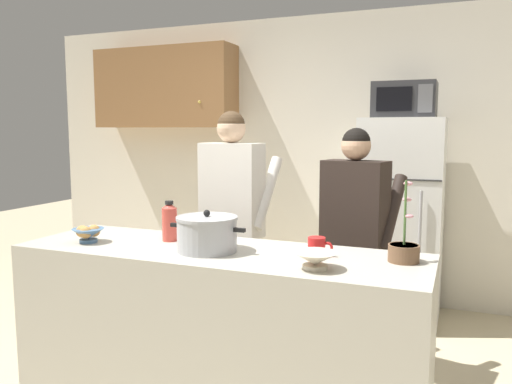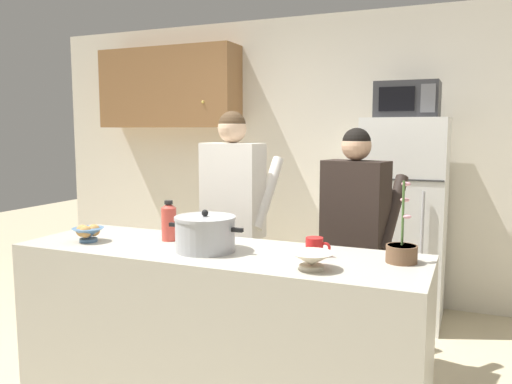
{
  "view_description": "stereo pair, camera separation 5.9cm",
  "coord_description": "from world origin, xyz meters",
  "px_view_note": "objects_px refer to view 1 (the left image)",
  "views": [
    {
      "loc": [
        1.2,
        -2.4,
        1.56
      ],
      "look_at": [
        0.0,
        0.55,
        1.17
      ],
      "focal_mm": 35.86,
      "sensor_mm": 36.0,
      "label": 1
    },
    {
      "loc": [
        1.25,
        -2.38,
        1.56
      ],
      "look_at": [
        0.0,
        0.55,
        1.17
      ],
      "focal_mm": 35.86,
      "sensor_mm": 36.0,
      "label": 2
    }
  ],
  "objects_px": {
    "bread_bowl": "(88,233)",
    "bottle_near_edge": "(170,221)",
    "person_near_pot": "(232,202)",
    "person_by_sink": "(355,223)",
    "empty_bowl": "(315,259)",
    "refrigerator": "(401,220)",
    "cooking_pot": "(207,234)",
    "potted_orchid": "(404,250)",
    "microwave": "(405,100)",
    "coffee_mug": "(317,246)"
  },
  "relations": [
    {
      "from": "coffee_mug",
      "to": "microwave",
      "type": "bearing_deg",
      "value": 82.79
    },
    {
      "from": "refrigerator",
      "to": "bottle_near_edge",
      "type": "height_order",
      "value": "refrigerator"
    },
    {
      "from": "refrigerator",
      "to": "person_near_pot",
      "type": "xyz_separation_m",
      "value": [
        -1.03,
        -1.05,
        0.23
      ]
    },
    {
      "from": "microwave",
      "to": "bottle_near_edge",
      "type": "relative_size",
      "value": 2.05
    },
    {
      "from": "bottle_near_edge",
      "to": "person_by_sink",
      "type": "bearing_deg",
      "value": 36.28
    },
    {
      "from": "person_by_sink",
      "to": "empty_bowl",
      "type": "bearing_deg",
      "value": -89.64
    },
    {
      "from": "empty_bowl",
      "to": "potted_orchid",
      "type": "xyz_separation_m",
      "value": [
        0.36,
        0.29,
        0.01
      ]
    },
    {
      "from": "coffee_mug",
      "to": "bread_bowl",
      "type": "distance_m",
      "value": 1.31
    },
    {
      "from": "person_by_sink",
      "to": "potted_orchid",
      "type": "bearing_deg",
      "value": -61.12
    },
    {
      "from": "bread_bowl",
      "to": "bottle_near_edge",
      "type": "xyz_separation_m",
      "value": [
        0.41,
        0.22,
        0.06
      ]
    },
    {
      "from": "microwave",
      "to": "coffee_mug",
      "type": "relative_size",
      "value": 3.66
    },
    {
      "from": "microwave",
      "to": "empty_bowl",
      "type": "xyz_separation_m",
      "value": [
        -0.16,
        -2.0,
        -0.83
      ]
    },
    {
      "from": "refrigerator",
      "to": "coffee_mug",
      "type": "relative_size",
      "value": 12.61
    },
    {
      "from": "empty_bowl",
      "to": "microwave",
      "type": "bearing_deg",
      "value": 85.35
    },
    {
      "from": "empty_bowl",
      "to": "person_by_sink",
      "type": "bearing_deg",
      "value": 90.36
    },
    {
      "from": "microwave",
      "to": "bread_bowl",
      "type": "relative_size",
      "value": 2.65
    },
    {
      "from": "person_near_pot",
      "to": "bread_bowl",
      "type": "distance_m",
      "value": 1.04
    },
    {
      "from": "empty_bowl",
      "to": "bread_bowl",
      "type": "bearing_deg",
      "value": 177.56
    },
    {
      "from": "microwave",
      "to": "empty_bowl",
      "type": "distance_m",
      "value": 2.17
    },
    {
      "from": "microwave",
      "to": "bottle_near_edge",
      "type": "distance_m",
      "value": 2.19
    },
    {
      "from": "coffee_mug",
      "to": "empty_bowl",
      "type": "height_order",
      "value": "coffee_mug"
    },
    {
      "from": "refrigerator",
      "to": "bread_bowl",
      "type": "distance_m",
      "value": 2.49
    },
    {
      "from": "refrigerator",
      "to": "person_near_pot",
      "type": "height_order",
      "value": "person_near_pot"
    },
    {
      "from": "person_by_sink",
      "to": "potted_orchid",
      "type": "height_order",
      "value": "person_by_sink"
    },
    {
      "from": "coffee_mug",
      "to": "bottle_near_edge",
      "type": "height_order",
      "value": "bottle_near_edge"
    },
    {
      "from": "empty_bowl",
      "to": "bottle_near_edge",
      "type": "bearing_deg",
      "value": 163.86
    },
    {
      "from": "potted_orchid",
      "to": "bread_bowl",
      "type": "bearing_deg",
      "value": -172.32
    },
    {
      "from": "bread_bowl",
      "to": "empty_bowl",
      "type": "height_order",
      "value": "bread_bowl"
    },
    {
      "from": "cooking_pot",
      "to": "bottle_near_edge",
      "type": "height_order",
      "value": "bottle_near_edge"
    },
    {
      "from": "coffee_mug",
      "to": "empty_bowl",
      "type": "bearing_deg",
      "value": -76.81
    },
    {
      "from": "person_near_pot",
      "to": "bottle_near_edge",
      "type": "distance_m",
      "value": 0.7
    },
    {
      "from": "refrigerator",
      "to": "cooking_pot",
      "type": "relative_size",
      "value": 3.79
    },
    {
      "from": "refrigerator",
      "to": "bread_bowl",
      "type": "height_order",
      "value": "refrigerator"
    },
    {
      "from": "empty_bowl",
      "to": "bottle_near_edge",
      "type": "height_order",
      "value": "bottle_near_edge"
    },
    {
      "from": "bread_bowl",
      "to": "microwave",
      "type": "bearing_deg",
      "value": 52.13
    },
    {
      "from": "person_near_pot",
      "to": "empty_bowl",
      "type": "relative_size",
      "value": 8.01
    },
    {
      "from": "person_by_sink",
      "to": "coffee_mug",
      "type": "height_order",
      "value": "person_by_sink"
    },
    {
      "from": "person_near_pot",
      "to": "bread_bowl",
      "type": "xyz_separation_m",
      "value": [
        -0.49,
        -0.91,
        -0.08
      ]
    },
    {
      "from": "person_by_sink",
      "to": "bottle_near_edge",
      "type": "distance_m",
      "value": 1.16
    },
    {
      "from": "refrigerator",
      "to": "person_near_pot",
      "type": "distance_m",
      "value": 1.49
    },
    {
      "from": "empty_bowl",
      "to": "potted_orchid",
      "type": "bearing_deg",
      "value": 38.35
    },
    {
      "from": "refrigerator",
      "to": "person_by_sink",
      "type": "bearing_deg",
      "value": -99.03
    },
    {
      "from": "refrigerator",
      "to": "bottle_near_edge",
      "type": "xyz_separation_m",
      "value": [
        -1.11,
        -1.75,
        0.21
      ]
    },
    {
      "from": "coffee_mug",
      "to": "potted_orchid",
      "type": "xyz_separation_m",
      "value": [
        0.42,
        0.04,
        0.01
      ]
    },
    {
      "from": "person_by_sink",
      "to": "cooking_pot",
      "type": "relative_size",
      "value": 3.61
    },
    {
      "from": "refrigerator",
      "to": "bread_bowl",
      "type": "bearing_deg",
      "value": -127.56
    },
    {
      "from": "person_near_pot",
      "to": "empty_bowl",
      "type": "bearing_deg",
      "value": -48.32
    },
    {
      "from": "person_by_sink",
      "to": "coffee_mug",
      "type": "relative_size",
      "value": 12.0
    },
    {
      "from": "refrigerator",
      "to": "empty_bowl",
      "type": "xyz_separation_m",
      "value": [
        -0.16,
        -2.02,
        0.14
      ]
    },
    {
      "from": "person_by_sink",
      "to": "bread_bowl",
      "type": "xyz_separation_m",
      "value": [
        -1.34,
        -0.9,
        0.0
      ]
    }
  ]
}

